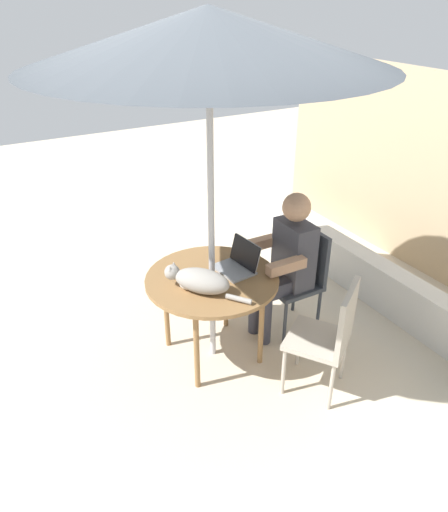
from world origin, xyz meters
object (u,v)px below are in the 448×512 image
object	(u,v)px
patio_umbrella	(209,37)
person_seated	(286,258)
cat	(199,281)
chair_empty	(330,332)
laptop	(239,261)
patio_table	(212,284)
chair_occupied	(301,272)

from	to	relation	value
patio_umbrella	person_seated	distance (m)	1.76
person_seated	cat	distance (m)	0.84
chair_empty	laptop	xyz separation A→B (m)	(-0.75, -0.28, 0.26)
person_seated	laptop	xyz separation A→B (m)	(-0.01, -0.43, 0.09)
laptop	cat	bearing A→B (deg)	-72.69
cat	patio_umbrella	bearing A→B (deg)	124.86
chair_empty	patio_table	bearing A→B (deg)	-145.06
patio_umbrella	cat	bearing A→B (deg)	-55.14
patio_umbrella	cat	xyz separation A→B (m)	(0.11, -0.16, -1.52)
patio_umbrella	chair_occupied	size ratio (longest dim) A/B	2.82
person_seated	patio_table	bearing A→B (deg)	-90.00
cat	laptop	bearing A→B (deg)	107.31
chair_empty	laptop	distance (m)	0.84
patio_table	laptop	distance (m)	0.27
chair_empty	cat	world-z (taller)	cat
chair_empty	patio_umbrella	bearing A→B (deg)	-145.06
patio_table	chair_empty	xyz separation A→B (m)	(0.74, 0.52, -0.13)
patio_table	chair_empty	size ratio (longest dim) A/B	1.11
chair_empty	person_seated	size ratio (longest dim) A/B	0.72
chair_occupied	laptop	xyz separation A→B (m)	(-0.01, -0.58, 0.26)
person_seated	laptop	size ratio (longest dim) A/B	3.73
chair_empty	cat	distance (m)	0.96
laptop	cat	size ratio (longest dim) A/B	0.60
chair_occupied	person_seated	distance (m)	0.23
chair_occupied	cat	distance (m)	1.03
patio_umbrella	cat	size ratio (longest dim) A/B	4.52
patio_table	chair_occupied	bearing A→B (deg)	90.00
chair_occupied	laptop	size ratio (longest dim) A/B	2.69
person_seated	cat	size ratio (longest dim) A/B	2.23
chair_empty	cat	xyz separation A→B (m)	(-0.62, -0.68, 0.28)
patio_umbrella	chair_empty	xyz separation A→B (m)	(0.74, 0.52, -1.80)
patio_table	cat	bearing A→B (deg)	-55.14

